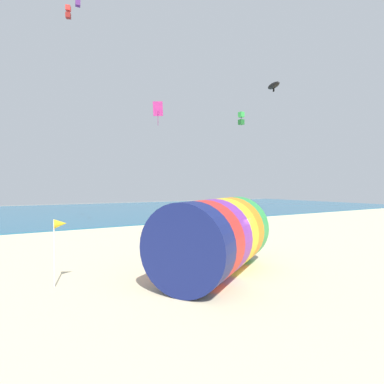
% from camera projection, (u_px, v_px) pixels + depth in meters
% --- Properties ---
extents(ground_plane, '(120.00, 120.00, 0.00)m').
position_uv_depth(ground_plane, '(221.00, 275.00, 12.93)').
color(ground_plane, beige).
extents(sea, '(120.00, 40.00, 0.10)m').
position_uv_depth(sea, '(73.00, 212.00, 45.20)').
color(sea, '#236084').
rests_on(sea, ground).
extents(giant_inflatable_tube, '(7.35, 6.40, 3.31)m').
position_uv_depth(giant_inflatable_tube, '(216.00, 237.00, 13.11)').
color(giant_inflatable_tube, navy).
rests_on(giant_inflatable_tube, ground).
extents(kite_handler, '(0.38, 0.42, 1.69)m').
position_uv_depth(kite_handler, '(226.00, 238.00, 17.31)').
color(kite_handler, black).
rests_on(kite_handler, ground).
extents(kite_green_box, '(0.32, 0.32, 0.85)m').
position_uv_depth(kite_green_box, '(241.00, 118.00, 19.09)').
color(kite_green_box, green).
extents(kite_red_box, '(0.50, 0.50, 1.11)m').
position_uv_depth(kite_red_box, '(68.00, 12.00, 25.47)').
color(kite_red_box, red).
extents(kite_purple_box, '(0.37, 0.37, 0.96)m').
position_uv_depth(kite_purple_box, '(78.00, 0.00, 21.71)').
color(kite_purple_box, purple).
extents(kite_magenta_diamond, '(0.67, 0.60, 1.42)m').
position_uv_depth(kite_magenta_diamond, '(158.00, 109.00, 18.02)').
color(kite_magenta_diamond, '#D1339E').
extents(kite_black_parafoil, '(0.73, 1.36, 0.65)m').
position_uv_depth(kite_black_parafoil, '(274.00, 86.00, 21.49)').
color(kite_black_parafoil, black).
extents(beach_flag, '(0.47, 0.36, 2.60)m').
position_uv_depth(beach_flag, '(60.00, 227.00, 11.46)').
color(beach_flag, silver).
rests_on(beach_flag, ground).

